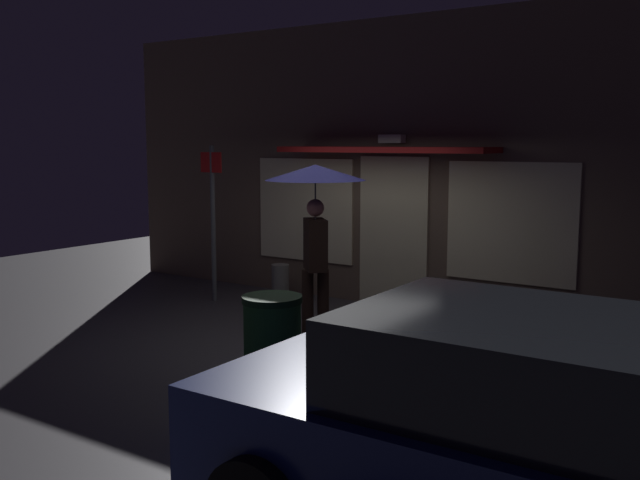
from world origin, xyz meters
name	(u,v)px	position (x,y,z in m)	size (l,w,h in m)	color
ground_plane	(308,340)	(0.00, 0.00, 0.00)	(18.00, 18.00, 0.00)	#423F44
building_facade	(399,166)	(0.00, 2.34, 2.07)	(10.28, 1.00, 4.16)	brown
person_with_umbrella	(315,197)	(-0.14, 0.38, 1.73)	(1.26, 1.26, 2.13)	black
parked_car	(567,447)	(3.93, -3.12, 0.74)	(4.38, 1.96, 1.44)	navy
street_sign_post	(213,214)	(-2.44, 1.00, 1.34)	(0.40, 0.07, 2.36)	#595B60
sidewalk_bollard	(280,282)	(-1.66, 1.64, 0.27)	(0.27, 0.27, 0.55)	slate
sidewalk_bollard_2	(496,315)	(1.92, 1.26, 0.31)	(0.30, 0.30, 0.63)	#9E998E
trash_bin	(272,349)	(0.93, -1.90, 0.50)	(0.56, 0.56, 1.00)	#1E4C23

